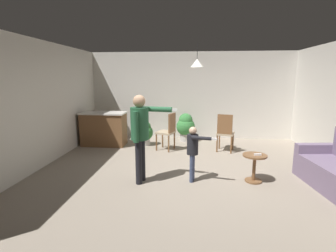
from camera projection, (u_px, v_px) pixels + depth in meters
ground at (189, 172)px, 5.21m from camera, size 7.68×7.68×0.00m
wall_back at (191, 96)px, 8.09m from camera, size 6.40×0.10×2.70m
wall_left at (35, 105)px, 5.25m from camera, size 0.10×6.40×2.70m
kitchen_counter at (104, 129)px, 7.26m from camera, size 1.26×0.66×0.95m
side_table_by_couch at (254, 165)px, 4.70m from camera, size 0.44×0.44×0.52m
person_adult at (140, 129)px, 4.55m from camera, size 0.83×0.46×1.62m
person_child at (193, 148)px, 4.66m from camera, size 0.52×0.37×1.04m
dining_chair_by_counter at (168, 130)px, 6.73m from camera, size 0.54×0.54×1.00m
dining_chair_near_wall at (225, 131)px, 6.57m from camera, size 0.52×0.52×1.00m
potted_plant_corner at (145, 132)px, 7.26m from camera, size 0.45×0.45×0.70m
potted_plant_by_wall at (186, 126)px, 7.70m from camera, size 0.56×0.56×0.86m
spare_remote_on_table at (258, 155)px, 4.62m from camera, size 0.13×0.05×0.04m
ceiling_light_pendant at (197, 63)px, 6.03m from camera, size 0.32×0.32×0.55m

